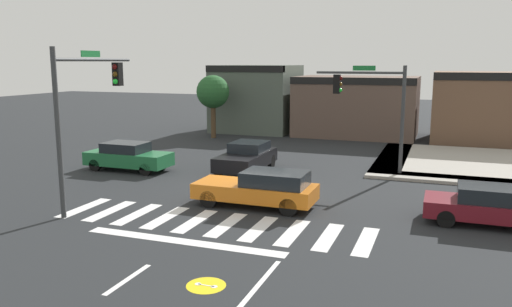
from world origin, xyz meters
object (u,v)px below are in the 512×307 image
car_green (128,156)px  car_maroon (496,206)px  car_black (247,157)px  car_orange (261,188)px  traffic_signal_southwest (86,99)px  traffic_signal_northeast (372,99)px  roadside_tree (213,92)px

car_green → car_maroon: car_green is taller
car_black → car_green: size_ratio=0.99×
car_green → car_orange: (8.73, -3.99, 0.01)m
traffic_signal_southwest → car_orange: (6.20, 2.21, -3.42)m
car_green → car_maroon: size_ratio=0.94×
traffic_signal_northeast → car_green: 12.70m
traffic_signal_northeast → car_black: traffic_signal_northeast is taller
traffic_signal_northeast → traffic_signal_southwest: size_ratio=0.89×
car_green → car_orange: size_ratio=0.94×
car_orange → roadside_tree: roadside_tree is taller
car_orange → car_green: bearing=-24.6°
traffic_signal_northeast → car_maroon: size_ratio=1.14×
car_maroon → roadside_tree: 23.66m
car_maroon → roadside_tree: (-17.78, 15.37, 2.66)m
traffic_signal_northeast → car_black: size_ratio=1.23×
car_green → car_maroon: 17.38m
car_black → roadside_tree: roadside_tree is taller
traffic_signal_northeast → car_orange: size_ratio=1.14×
car_maroon → car_black: bearing=-24.8°
car_maroon → roadside_tree: bearing=-40.8°
car_black → car_orange: 6.42m
car_green → car_orange: bearing=-24.6°
car_orange → roadside_tree: 18.76m
car_orange → traffic_signal_northeast: bearing=-112.4°
traffic_signal_southwest → car_black: 9.30m
traffic_signal_southwest → car_maroon: 15.20m
traffic_signal_southwest → car_maroon: bearing=-79.0°
traffic_signal_northeast → traffic_signal_southwest: 13.46m
car_black → roadside_tree: (-6.63, 10.22, 2.58)m
traffic_signal_northeast → car_green: size_ratio=1.21×
roadside_tree → car_black: bearing=-57.0°
car_green → car_orange: 9.60m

